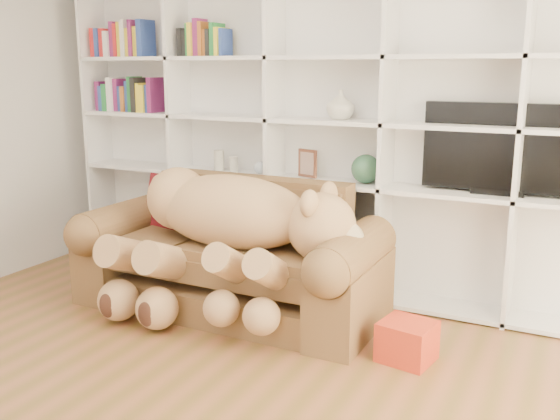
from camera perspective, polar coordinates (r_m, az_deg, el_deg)
The scene contains 13 objects.
wall_back at distance 4.76m, azimuth 5.42°, elevation 8.86°, with size 5.00×0.02×2.70m, color silver.
bookshelf at distance 4.73m, azimuth 2.06°, elevation 8.35°, with size 4.43×0.35×2.40m.
sofa at distance 4.44m, azimuth -4.44°, elevation -4.73°, with size 2.14×0.92×0.90m.
teddy_bear at distance 4.17m, azimuth -4.93°, elevation -1.65°, with size 1.69×0.90×0.98m.
throw_pillow at distance 4.81m, azimuth -9.88°, elevation 0.58°, with size 0.42×0.14×0.42m, color #5D1017.
gift_box at distance 3.80m, azimuth 11.53°, elevation -11.67°, with size 0.30×0.28×0.24m, color red.
tv at distance 4.34m, azimuth 19.62°, elevation 5.24°, with size 1.01×0.18×0.60m.
picture_frame at distance 4.69m, azimuth 2.54°, elevation 4.29°, with size 0.17×0.03×0.21m, color #572E1D.
green_vase at distance 4.52m, azimuth 7.84°, elevation 3.74°, with size 0.21×0.21×0.21m, color #2F5C3F.
figurine_tall at distance 5.06m, azimuth -5.59°, elevation 4.53°, with size 0.08×0.08×0.17m, color beige.
figurine_short at distance 4.99m, azimuth -4.26°, elevation 4.18°, with size 0.07×0.07×0.12m, color beige.
snow_globe at distance 4.88m, azimuth -1.86°, elevation 3.89°, with size 0.10×0.10×0.10m, color silver.
shelf_vase at distance 4.54m, azimuth 5.55°, elevation 9.57°, with size 0.20×0.20×0.21m, color beige.
Camera 1 is at (1.73, -1.92, 1.69)m, focal length 40.00 mm.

